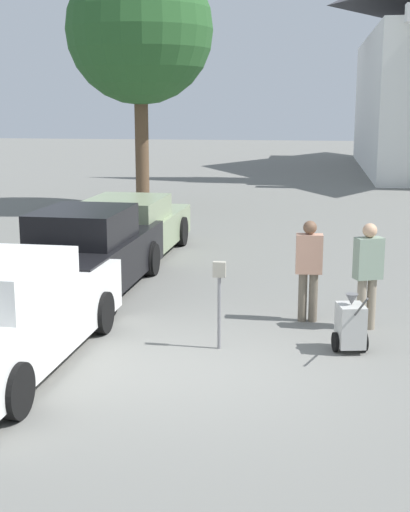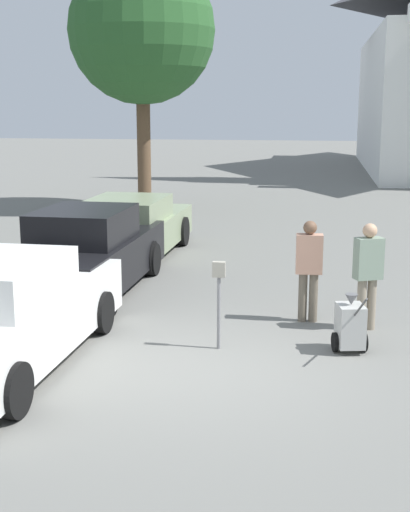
{
  "view_description": "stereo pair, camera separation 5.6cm",
  "coord_description": "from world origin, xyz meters",
  "views": [
    {
      "loc": [
        1.25,
        -8.85,
        3.45
      ],
      "look_at": [
        -0.38,
        1.98,
        1.1
      ],
      "focal_mm": 50.0,
      "sensor_mm": 36.0,
      "label": 1
    },
    {
      "loc": [
        1.31,
        -8.84,
        3.45
      ],
      "look_at": [
        -0.38,
        1.98,
        1.1
      ],
      "focal_mm": 50.0,
      "sensor_mm": 36.0,
      "label": 2
    }
  ],
  "objects": [
    {
      "name": "ground_plane",
      "position": [
        0.0,
        0.0,
        0.0
      ],
      "size": [
        120.0,
        120.0,
        0.0
      ],
      "primitive_type": "plane",
      "color": "slate"
    },
    {
      "name": "parking_meter",
      "position": [
        0.0,
        0.81,
        0.9
      ],
      "size": [
        0.18,
        0.09,
        1.28
      ],
      "color": "slate",
      "rests_on": "ground_plane"
    },
    {
      "name": "person_worker",
      "position": [
        1.24,
        2.33,
        0.93
      ],
      "size": [
        0.43,
        0.24,
        1.65
      ],
      "rotation": [
        0.0,
        0.0,
        3.18
      ],
      "color": "#665B4C",
      "rests_on": "ground_plane"
    },
    {
      "name": "parked_car_sage",
      "position": [
        -2.84,
        6.59,
        0.66
      ],
      "size": [
        2.08,
        5.17,
        1.39
      ],
      "rotation": [
        0.0,
        0.0,
        -0.03
      ],
      "color": "gray",
      "rests_on": "ground_plane"
    },
    {
      "name": "person_supervisor",
      "position": [
        2.14,
        2.03,
        0.95
      ],
      "size": [
        0.47,
        0.37,
        1.68
      ],
      "rotation": [
        0.0,
        0.0,
        3.55
      ],
      "color": "gray",
      "rests_on": "ground_plane"
    },
    {
      "name": "parked_car_black",
      "position": [
        -2.84,
        3.57,
        0.72
      ],
      "size": [
        2.0,
        4.76,
        1.58
      ],
      "rotation": [
        0.0,
        0.0,
        -0.03
      ],
      "color": "black",
      "rests_on": "ground_plane"
    },
    {
      "name": "shade_tree",
      "position": [
        -4.25,
        13.9,
        5.69
      ],
      "size": [
        4.64,
        4.64,
        8.04
      ],
      "color": "brown",
      "rests_on": "ground_plane"
    },
    {
      "name": "equipment_cart",
      "position": [
        1.85,
        0.97,
        0.39
      ],
      "size": [
        0.52,
        1.0,
        1.0
      ],
      "rotation": [
        0.0,
        0.0,
        0.21
      ],
      "color": "#B2B2AD",
      "rests_on": "ground_plane"
    }
  ]
}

